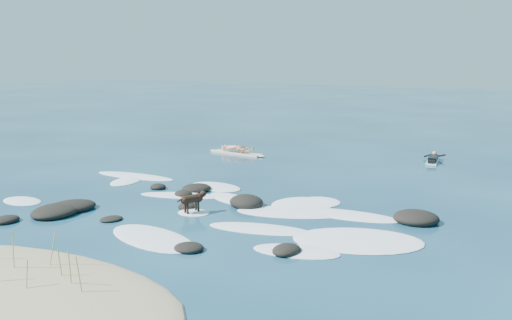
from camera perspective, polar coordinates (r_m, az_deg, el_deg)
The scene contains 8 objects.
ground at distance 19.81m, azimuth -4.25°, elevation -4.52°, with size 160.00×160.00×0.00m, color #0A2642.
sand_dune at distance 14.03m, azimuth -23.21°, elevation -11.72°, with size 9.00×4.40×0.60m, color #9E8966.
dune_grass at distance 13.81m, azimuth -22.17°, elevation -9.32°, with size 3.46×1.59×1.07m.
reef_rocks at distance 19.00m, azimuth -7.83°, elevation -4.92°, with size 12.29×7.51×0.52m.
breaking_foam at distance 19.01m, azimuth -1.18°, elevation -5.09°, with size 15.31×8.40×0.12m.
standing_surfer_rig at distance 29.82m, azimuth -1.95°, elevation 2.08°, with size 3.52×0.87×2.00m.
paddling_surfer_rig at distance 29.00m, azimuth 17.29°, elevation 0.08°, with size 1.06×2.38×0.41m.
dog at distance 18.70m, azimuth -6.29°, elevation -3.89°, with size 0.59×1.11×0.74m.
Camera 1 is at (10.48, -16.03, 5.07)m, focal length 40.00 mm.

